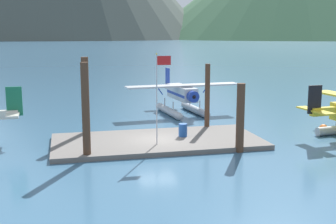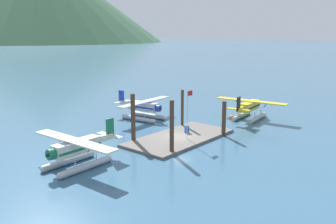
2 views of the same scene
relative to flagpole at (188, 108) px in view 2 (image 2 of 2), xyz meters
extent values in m
plane|color=#38607F|center=(0.17, 1.30, -3.88)|extent=(1200.00, 1200.00, 0.00)
cube|color=#66605B|center=(0.17, 1.30, -3.73)|extent=(13.70, 6.56, 0.30)
cylinder|color=#4C3323|center=(-4.57, -1.38, -1.07)|extent=(0.45, 0.45, 5.63)
cylinder|color=#4C3323|center=(4.68, -1.90, -1.76)|extent=(0.50, 0.50, 4.25)
cylinder|color=#4C3323|center=(-4.27, 4.51, -1.08)|extent=(0.50, 0.50, 5.61)
cylinder|color=#4C3323|center=(4.63, 4.40, -1.38)|extent=(0.38, 0.38, 5.00)
cylinder|color=silver|center=(-0.13, 0.00, -0.77)|extent=(0.08, 0.08, 5.63)
cube|color=red|center=(0.32, 0.00, 1.69)|extent=(0.90, 0.03, 0.56)
sphere|color=gold|center=(-0.13, 0.00, 2.09)|extent=(0.10, 0.10, 0.10)
cylinder|color=#1E4C99|center=(2.02, 1.67, -3.14)|extent=(0.58, 0.58, 0.88)
torus|color=#1E4C99|center=(2.02, 1.67, -3.14)|extent=(0.62, 0.62, 0.04)
sphere|color=orange|center=(12.67, 1.56, -3.56)|extent=(0.65, 0.65, 0.65)
cylinder|color=#B7BABF|center=(-13.01, 1.75, -3.56)|extent=(5.62, 0.79, 0.64)
sphere|color=#B7BABF|center=(-15.81, 1.67, -3.56)|extent=(0.64, 0.64, 0.64)
cylinder|color=#B7BABF|center=(-13.08, 4.25, -3.56)|extent=(5.62, 0.79, 0.64)
sphere|color=#B7BABF|center=(-15.88, 4.17, -3.56)|extent=(0.64, 0.64, 0.64)
cylinder|color=#B7BABF|center=(-14.21, 1.71, -2.89)|extent=(0.10, 0.10, 0.70)
cylinder|color=#B7BABF|center=(-11.81, 1.78, -2.89)|extent=(0.10, 0.10, 0.70)
cylinder|color=#B7BABF|center=(-14.28, 4.21, -2.89)|extent=(0.10, 0.10, 0.70)
cylinder|color=#B7BABF|center=(-11.88, 4.28, -2.89)|extent=(0.10, 0.10, 0.70)
cube|color=silver|center=(-13.04, 3.00, -1.94)|extent=(4.83, 1.37, 1.20)
cube|color=#196B47|center=(-13.04, 3.00, -2.04)|extent=(4.74, 1.39, 0.24)
cube|color=#283347|center=(-14.12, 2.97, -1.61)|extent=(1.13, 1.08, 0.56)
cube|color=silver|center=(-13.34, 2.99, -1.27)|extent=(1.69, 10.43, 0.14)
cylinder|color=#196B47|center=(-13.28, 0.79, -1.61)|extent=(0.10, 0.62, 0.84)
cylinder|color=#196B47|center=(-13.40, 5.19, -1.61)|extent=(0.10, 0.62, 0.84)
cylinder|color=#196B47|center=(-15.74, 2.92, -1.94)|extent=(0.63, 0.98, 0.96)
cone|color=black|center=(-16.19, 2.91, -1.94)|extent=(0.36, 0.37, 0.36)
cube|color=silver|center=(-9.79, 3.09, -1.84)|extent=(2.21, 0.50, 0.56)
cube|color=#196B47|center=(-8.89, 3.11, -0.99)|extent=(1.00, 0.15, 1.90)
cube|color=silver|center=(-8.99, 3.11, -1.74)|extent=(0.89, 3.22, 0.10)
cylinder|color=#B7BABF|center=(5.83, 11.60, -3.56)|extent=(1.13, 5.63, 0.64)
sphere|color=#B7BABF|center=(6.07, 8.81, -3.56)|extent=(0.64, 0.64, 0.64)
cylinder|color=#B7BABF|center=(3.34, 11.38, -3.56)|extent=(1.13, 5.63, 0.64)
sphere|color=#B7BABF|center=(3.58, 8.59, -3.56)|extent=(0.64, 0.64, 0.64)
cylinder|color=#B7BABF|center=(5.93, 10.40, -2.89)|extent=(0.10, 0.10, 0.70)
cylinder|color=#B7BABF|center=(5.72, 12.79, -2.89)|extent=(0.10, 0.10, 0.70)
cylinder|color=#B7BABF|center=(3.44, 10.18, -2.89)|extent=(0.10, 0.10, 0.70)
cylinder|color=#B7BABF|center=(3.23, 12.57, -2.89)|extent=(0.10, 0.10, 0.70)
cube|color=silver|center=(4.58, 11.49, -1.94)|extent=(1.66, 4.89, 1.20)
cube|color=#1E389E|center=(4.58, 11.49, -2.04)|extent=(1.67, 4.80, 0.24)
cube|color=#283347|center=(4.68, 10.41, -1.61)|extent=(1.15, 1.19, 0.56)
cube|color=silver|center=(4.61, 11.19, -1.27)|extent=(10.48, 2.31, 0.14)
cylinder|color=#1E389E|center=(6.80, 11.38, -1.61)|extent=(0.63, 0.13, 0.84)
cylinder|color=#1E389E|center=(2.42, 11.00, -1.61)|extent=(0.63, 0.13, 0.84)
cylinder|color=#1E389E|center=(4.82, 8.80, -1.94)|extent=(1.01, 0.68, 0.96)
cone|color=black|center=(4.86, 8.35, -1.94)|extent=(0.39, 0.38, 0.36)
cube|color=silver|center=(4.30, 14.72, -1.84)|extent=(0.63, 2.23, 0.56)
cube|color=#1E389E|center=(4.22, 15.62, -0.99)|extent=(0.21, 1.01, 1.90)
cube|color=silver|center=(4.23, 15.52, -1.74)|extent=(3.26, 1.08, 0.10)
cylinder|color=#B7BABF|center=(14.46, 1.03, -3.56)|extent=(5.64, 1.20, 0.64)
sphere|color=#B7BABF|center=(17.25, 1.32, -3.56)|extent=(0.64, 0.64, 0.64)
cylinder|color=#B7BABF|center=(14.71, -1.45, -3.56)|extent=(5.64, 1.20, 0.64)
sphere|color=#B7BABF|center=(17.50, -1.17, -3.56)|extent=(0.64, 0.64, 0.64)
cylinder|color=#B7BABF|center=(15.66, 1.16, -2.89)|extent=(0.10, 0.10, 0.70)
cylinder|color=#B7BABF|center=(13.27, 0.91, -2.89)|extent=(0.10, 0.10, 0.70)
cylinder|color=#B7BABF|center=(15.91, -1.33, -2.89)|extent=(0.10, 0.10, 0.70)
cylinder|color=#B7BABF|center=(13.52, -1.57, -2.89)|extent=(0.10, 0.10, 0.70)
cube|color=yellow|center=(14.59, -0.21, -1.94)|extent=(4.90, 1.72, 1.20)
cube|color=black|center=(14.59, -0.21, -2.04)|extent=(4.81, 1.73, 0.24)
cube|color=#283347|center=(15.66, -0.10, -1.61)|extent=(1.20, 1.16, 0.56)
cube|color=yellow|center=(14.89, -0.18, -1.27)|extent=(2.44, 10.49, 0.14)
cylinder|color=black|center=(14.66, 2.01, -1.61)|extent=(0.14, 0.63, 0.84)
cylinder|color=black|center=(15.11, -2.37, -1.61)|extent=(0.14, 0.63, 0.84)
cylinder|color=black|center=(17.27, 0.06, -1.94)|extent=(0.69, 1.02, 0.96)
cone|color=black|center=(17.72, 0.11, -1.94)|extent=(0.38, 0.39, 0.36)
cube|color=yellow|center=(11.35, -0.54, -1.84)|extent=(2.23, 0.66, 0.56)
cube|color=black|center=(10.46, -0.63, -0.99)|extent=(1.01, 0.22, 1.90)
cube|color=yellow|center=(10.56, -0.62, -1.74)|extent=(1.12, 3.26, 0.10)
camera|label=1|loc=(-5.71, -26.78, 3.41)|focal=47.54mm
camera|label=2|loc=(-31.82, -23.77, 8.28)|focal=38.40mm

